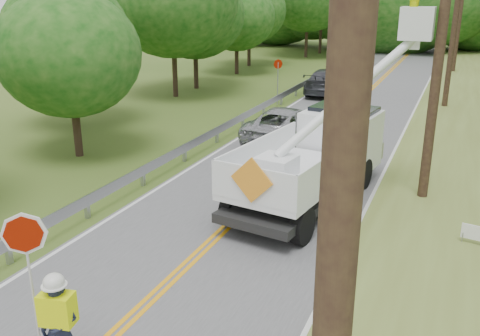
% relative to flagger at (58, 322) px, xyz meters
% --- Properties ---
extents(ground, '(140.00, 140.00, 0.00)m').
position_rel_flagger_xyz_m(ground, '(0.10, 1.65, -1.10)').
color(ground, '#344F18').
rests_on(ground, ground).
extents(road, '(7.20, 96.00, 0.03)m').
position_rel_flagger_xyz_m(road, '(0.10, 15.65, -1.09)').
color(road, '#525255').
rests_on(road, ground).
extents(guardrail, '(0.18, 48.00, 0.77)m').
position_rel_flagger_xyz_m(guardrail, '(-3.92, 16.56, -0.55)').
color(guardrail, '#999AA1').
rests_on(guardrail, ground).
extents(utility_poles, '(1.60, 43.30, 10.00)m').
position_rel_flagger_xyz_m(utility_poles, '(5.10, 18.66, 4.16)').
color(utility_poles, black).
rests_on(utility_poles, ground).
extents(treeline_horizon, '(55.48, 14.20, 12.93)m').
position_rel_flagger_xyz_m(treeline_horizon, '(-0.56, 58.01, 4.40)').
color(treeline_horizon, '#0E460E').
rests_on(treeline_horizon, ground).
extents(flagger, '(1.15, 0.58, 3.05)m').
position_rel_flagger_xyz_m(flagger, '(0.00, 0.00, 0.00)').
color(flagger, '#191E33').
rests_on(flagger, road).
extents(bucket_truck, '(4.92, 7.73, 7.20)m').
position_rel_flagger_xyz_m(bucket_truck, '(2.04, 10.46, 0.52)').
color(bucket_truck, black).
rests_on(bucket_truck, road).
extents(suv_silver, '(2.82, 5.58, 1.51)m').
position_rel_flagger_xyz_m(suv_silver, '(-1.25, 16.21, -0.33)').
color(suv_silver, '#A2A4A8').
rests_on(suv_silver, road).
extents(suv_darkgrey, '(2.34, 5.70, 1.65)m').
position_rel_flagger_xyz_m(suv_darkgrey, '(-2.24, 28.21, -0.26)').
color(suv_darkgrey, '#36373E').
rests_on(suv_darkgrey, road).
extents(stop_sign_permanent, '(0.42, 0.43, 2.70)m').
position_rel_flagger_xyz_m(stop_sign_permanent, '(-4.25, 23.66, 0.71)').
color(stop_sign_permanent, '#999AA1').
rests_on(stop_sign_permanent, ground).
extents(yard_sign, '(0.56, 0.13, 0.82)m').
position_rel_flagger_xyz_m(yard_sign, '(6.54, 7.66, -0.51)').
color(yard_sign, white).
rests_on(yard_sign, ground).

